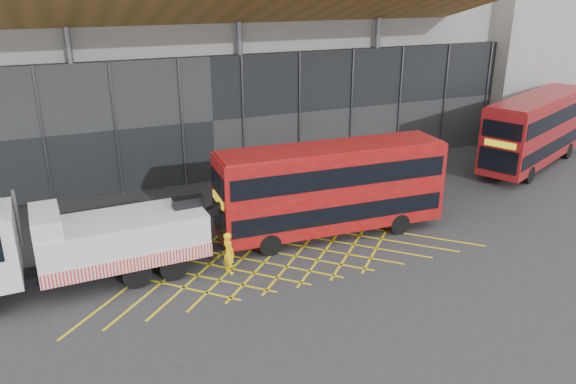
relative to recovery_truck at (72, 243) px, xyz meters
name	(u,v)px	position (x,y,z in m)	size (l,w,h in m)	color
ground_plane	(242,258)	(7.34, -0.41, -2.00)	(120.00, 120.00, 0.00)	#2D2D30
road_markings	(274,252)	(8.94, -0.41, -2.00)	(19.96, 7.16, 0.01)	yellow
construction_building	(181,31)	(9.26, 17.99, 6.97)	(55.00, 23.97, 18.00)	gray
east_building	(529,10)	(39.34, 15.59, 8.00)	(15.00, 12.00, 20.00)	gray
recovery_truck	(72,243)	(0.00, 0.00, 0.00)	(12.45, 3.26, 4.34)	black
bus_towed	(331,186)	(12.41, 0.42, 0.63)	(11.78, 3.32, 4.74)	maroon
bus_second	(537,127)	(30.91, 5.08, 0.78)	(12.37, 7.62, 5.01)	maroon
worker	(229,253)	(6.35, -1.49, -1.02)	(0.72, 0.47, 1.97)	yellow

